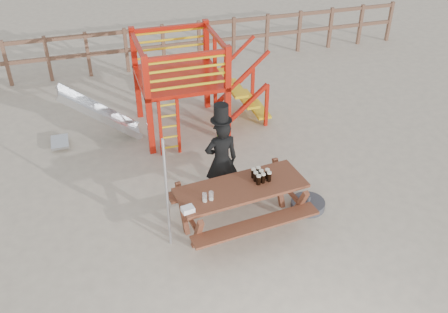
% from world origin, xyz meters
% --- Properties ---
extents(ground, '(60.00, 60.00, 0.00)m').
position_xyz_m(ground, '(0.00, 0.00, 0.00)').
color(ground, '#C2B197').
rests_on(ground, ground).
extents(back_fence, '(15.09, 0.09, 1.20)m').
position_xyz_m(back_fence, '(0.00, 7.00, 0.74)').
color(back_fence, brown).
rests_on(back_fence, ground).
extents(playground_fort, '(4.71, 1.84, 2.10)m').
position_xyz_m(playground_fort, '(0.12, 3.58, 1.07)').
color(playground_fort, '#B1190B').
rests_on(playground_fort, ground).
extents(picnic_table, '(2.22, 1.65, 0.81)m').
position_xyz_m(picnic_table, '(0.40, 0.16, 0.51)').
color(picnic_table, brown).
rests_on(picnic_table, ground).
extents(man_with_hat, '(0.58, 0.38, 1.87)m').
position_xyz_m(man_with_hat, '(0.31, 0.96, 0.84)').
color(man_with_hat, black).
rests_on(man_with_hat, ground).
extents(metal_pole, '(0.04, 0.04, 1.96)m').
position_xyz_m(metal_pole, '(-0.81, 0.07, 0.98)').
color(metal_pole, '#B2B2B7').
rests_on(metal_pole, ground).
extents(parasol_base, '(0.59, 0.59, 0.25)m').
position_xyz_m(parasol_base, '(1.67, 0.24, 0.07)').
color(parasol_base, '#35353A').
rests_on(parasol_base, ground).
extents(paper_bag, '(0.20, 0.17, 0.08)m').
position_xyz_m(paper_bag, '(-0.56, -0.20, 0.85)').
color(paper_bag, white).
rests_on(paper_bag, picnic_table).
extents(stout_pints, '(0.28, 0.29, 0.17)m').
position_xyz_m(stout_pints, '(0.75, 0.24, 0.89)').
color(stout_pints, black).
rests_on(stout_pints, picnic_table).
extents(empty_glasses, '(0.18, 0.08, 0.15)m').
position_xyz_m(empty_glasses, '(-0.20, -0.03, 0.87)').
color(empty_glasses, silver).
rests_on(empty_glasses, picnic_table).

